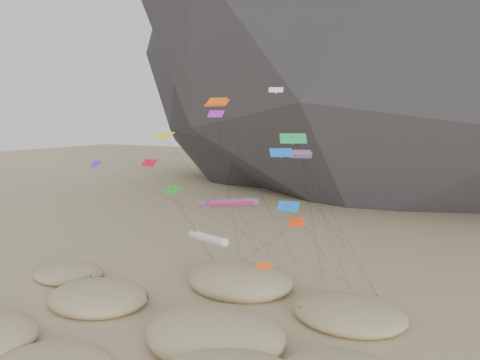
# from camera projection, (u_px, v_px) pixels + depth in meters

# --- Properties ---
(ground) EXTENTS (500.00, 500.00, 0.00)m
(ground) POSITION_uv_depth(u_px,v_px,m) (159.00, 348.00, 45.21)
(ground) COLOR #CCB789
(ground) RESTS_ON ground
(dunes) EXTENTS (51.95, 37.16, 4.07)m
(dunes) POSITION_uv_depth(u_px,v_px,m) (184.00, 323.00, 48.87)
(dunes) COLOR #CCB789
(dunes) RESTS_ON ground
(dune_grass) EXTENTS (42.17, 29.31, 1.45)m
(dune_grass) POSITION_uv_depth(u_px,v_px,m) (170.00, 324.00, 48.60)
(dune_grass) COLOR black
(dune_grass) RESTS_ON ground
(kite_stakes) EXTENTS (24.50, 5.60, 0.30)m
(kite_stakes) POSITION_uv_depth(u_px,v_px,m) (278.00, 276.00, 64.93)
(kite_stakes) COLOR #3F2D1E
(kite_stakes) RESTS_ON ground
(rainbow_tube_kite) EXTENTS (7.80, 10.80, 13.35)m
(rainbow_tube_kite) POSITION_uv_depth(u_px,v_px,m) (230.00, 203.00, 52.59)
(rainbow_tube_kite) COLOR #FE1B1A
(rainbow_tube_kite) RESTS_ON ground
(white_tube_kite) EXTENTS (6.96, 19.29, 9.94)m
(white_tube_kite) POSITION_uv_depth(u_px,v_px,m) (209.00, 239.00, 50.18)
(white_tube_kite) COLOR silver
(white_tube_kite) RESTS_ON ground
(orange_parafoil) EXTENTS (7.79, 12.96, 24.47)m
(orange_parafoil) POSITION_uv_depth(u_px,v_px,m) (218.00, 104.00, 56.72)
(orange_parafoil) COLOR #FF570D
(orange_parafoil) RESTS_ON ground
(multi_parafoil) EXTENTS (3.20, 15.23, 18.84)m
(multi_parafoil) POSITION_uv_depth(u_px,v_px,m) (302.00, 156.00, 47.44)
(multi_parafoil) COLOR red
(multi_parafoil) RESTS_ON ground
(delta_kites) EXTENTS (31.54, 19.21, 25.53)m
(delta_kites) POSITION_uv_depth(u_px,v_px,m) (227.00, 167.00, 51.50)
(delta_kites) COLOR yellow
(delta_kites) RESTS_ON ground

